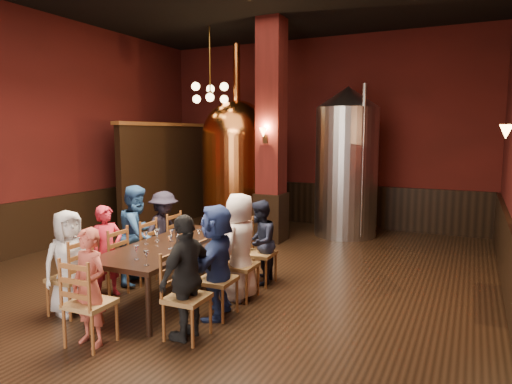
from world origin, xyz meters
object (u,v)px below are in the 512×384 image
at_px(copper_kettle, 237,163).
at_px(rose_vase, 219,215).
at_px(steel_vessel, 347,162).
at_px(dining_table, 173,248).
at_px(person_2, 138,234).
at_px(person_0, 69,262).
at_px(person_1, 107,251).

relative_size(copper_kettle, rose_vase, 11.49).
xyz_separation_m(steel_vessel, rose_vase, (-0.99, -3.79, -0.62)).
height_order(dining_table, person_2, person_2).
height_order(copper_kettle, steel_vessel, copper_kettle).
relative_size(dining_table, person_2, 1.65).
distance_m(dining_table, rose_vase, 1.06).
distance_m(person_2, copper_kettle, 4.15).
distance_m(person_0, copper_kettle, 5.47).
bearing_deg(dining_table, copper_kettle, 104.98).
relative_size(person_0, steel_vessel, 0.40).
height_order(person_1, rose_vase, person_1).
bearing_deg(person_0, rose_vase, -6.75).
relative_size(person_1, person_2, 0.86).
xyz_separation_m(dining_table, person_1, (-0.84, -0.36, -0.06)).
xyz_separation_m(person_0, person_1, (-0.02, 0.67, -0.02)).
xyz_separation_m(dining_table, copper_kettle, (-1.31, 4.35, 0.85)).
bearing_deg(rose_vase, steel_vessel, 75.31).
relative_size(person_2, steel_vessel, 0.46).
xyz_separation_m(copper_kettle, rose_vase, (1.45, -3.34, -0.55)).
bearing_deg(person_0, copper_kettle, 23.78).
bearing_deg(person_2, person_0, 164.05).
xyz_separation_m(person_0, rose_vase, (0.96, 2.03, 0.34)).
bearing_deg(person_1, dining_table, -49.22).
bearing_deg(person_1, person_0, -160.44).
bearing_deg(person_0, person_2, 20.35).
relative_size(person_1, rose_vase, 3.44).
relative_size(person_0, person_2, 0.89).
distance_m(copper_kettle, steel_vessel, 2.49).
distance_m(dining_table, person_2, 0.91).
height_order(person_2, rose_vase, person_2).
bearing_deg(copper_kettle, person_2, -83.65).
bearing_deg(dining_table, person_0, -130.36).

